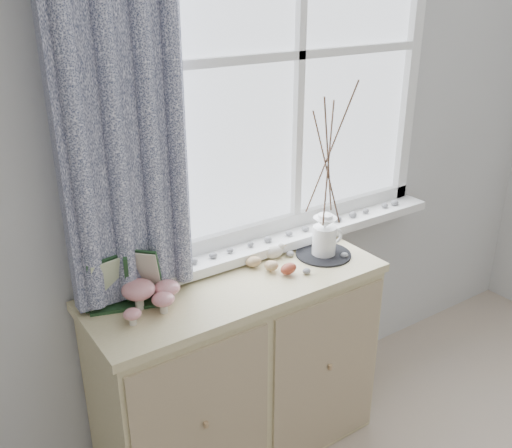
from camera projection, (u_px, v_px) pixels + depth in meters
The scene contains 8 objects.
sideboard at pixel (240, 371), 2.38m from camera, with size 1.20×0.45×0.85m.
botanical_book at pixel (129, 282), 1.99m from camera, with size 0.31×0.13×0.21m, color #1D3D1F, non-canonical shape.
toadstool_cluster at pixel (149, 293), 2.00m from camera, with size 0.24×0.17×0.11m.
wooden_eggs at pixel (271, 265), 2.28m from camera, with size 0.13×0.17×0.07m.
songbird_figurine at pixel (274, 251), 2.39m from camera, with size 0.12×0.05×0.06m, color beige, non-canonical shape.
crocheted_doily at pixel (323, 254), 2.42m from camera, with size 0.24×0.24×0.01m, color black.
twig_pitcher at pixel (328, 157), 2.25m from camera, with size 0.34×0.34×0.76m.
sideboard_pebbles at pixel (301, 259), 2.36m from camera, with size 0.33×0.23×0.02m.
Camera 1 is at (-1.19, 0.11, 1.93)m, focal length 40.00 mm.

